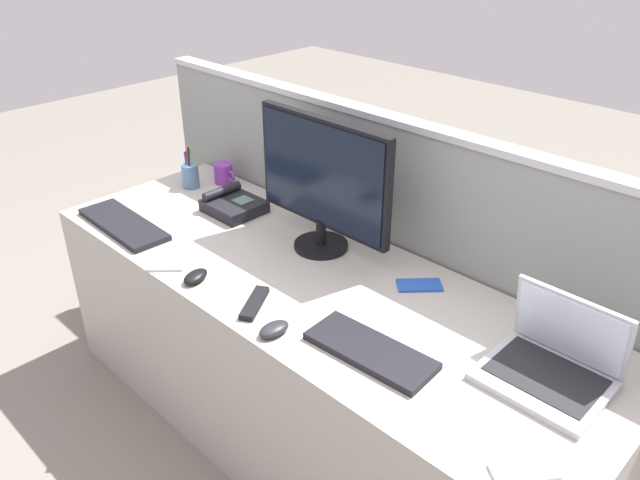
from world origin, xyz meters
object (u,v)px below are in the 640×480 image
(cell_phone_silver_slab, at_px, (165,265))
(keyboard_main, at_px, (370,351))
(cell_phone_white_slab, at_px, (524,471))
(laptop, at_px, (554,360))
(cell_phone_blue_case, at_px, (419,285))
(desk_phone, at_px, (233,205))
(coffee_mug, at_px, (224,173))
(pen_cup, at_px, (190,175))
(desktop_monitor, at_px, (323,179))
(tv_remote, at_px, (254,303))
(computer_mouse_right_hand, at_px, (274,329))
(keyboard_spare, at_px, (123,224))
(computer_mouse_left_hand, at_px, (196,276))

(cell_phone_silver_slab, bearing_deg, keyboard_main, 52.77)
(cell_phone_white_slab, height_order, cell_phone_silver_slab, same)
(laptop, relative_size, cell_phone_blue_case, 2.16)
(desk_phone, bearing_deg, laptop, -1.34)
(coffee_mug, bearing_deg, pen_cup, -116.50)
(desktop_monitor, height_order, tv_remote, desktop_monitor)
(computer_mouse_right_hand, xyz_separation_m, tv_remote, (-0.15, 0.05, -0.01))
(keyboard_spare, height_order, pen_cup, pen_cup)
(computer_mouse_right_hand, distance_m, cell_phone_white_slab, 0.77)
(pen_cup, relative_size, cell_phone_silver_slab, 1.45)
(desktop_monitor, height_order, cell_phone_white_slab, desktop_monitor)
(desk_phone, xyz_separation_m, cell_phone_blue_case, (0.87, 0.07, -0.02))
(cell_phone_white_slab, bearing_deg, cell_phone_silver_slab, -140.64)
(cell_phone_white_slab, height_order, tv_remote, tv_remote)
(desk_phone, relative_size, keyboard_spare, 0.48)
(keyboard_spare, relative_size, tv_remote, 2.63)
(computer_mouse_left_hand, bearing_deg, tv_remote, -6.78)
(cell_phone_silver_slab, bearing_deg, desktop_monitor, 102.20)
(keyboard_spare, xyz_separation_m, tv_remote, (0.77, 0.01, -0.00))
(keyboard_main, distance_m, keyboard_spare, 1.18)
(desktop_monitor, relative_size, cell_phone_white_slab, 3.92)
(keyboard_spare, height_order, cell_phone_silver_slab, keyboard_spare)
(computer_mouse_left_hand, xyz_separation_m, tv_remote, (0.25, 0.04, -0.01))
(desktop_monitor, relative_size, cell_phone_blue_case, 4.03)
(keyboard_main, xyz_separation_m, computer_mouse_right_hand, (-0.26, -0.13, 0.01))
(desk_phone, height_order, cell_phone_blue_case, desk_phone)
(keyboard_main, bearing_deg, laptop, 30.15)
(computer_mouse_left_hand, relative_size, pen_cup, 0.53)
(computer_mouse_right_hand, distance_m, cell_phone_blue_case, 0.52)
(coffee_mug, bearing_deg, cell_phone_blue_case, -3.94)
(computer_mouse_right_hand, height_order, computer_mouse_left_hand, same)
(desktop_monitor, xyz_separation_m, desk_phone, (-0.46, -0.04, -0.24))
(desktop_monitor, relative_size, desk_phone, 2.70)
(keyboard_main, bearing_deg, computer_mouse_left_hand, -173.65)
(tv_remote, bearing_deg, desk_phone, 115.63)
(computer_mouse_right_hand, relative_size, coffee_mug, 0.84)
(laptop, distance_m, cell_phone_silver_slab, 1.28)
(computer_mouse_left_hand, distance_m, cell_phone_silver_slab, 0.15)
(cell_phone_silver_slab, bearing_deg, pen_cup, -179.81)
(laptop, xyz_separation_m, keyboard_main, (-0.40, -0.27, -0.04))
(computer_mouse_left_hand, bearing_deg, desk_phone, 111.47)
(desktop_monitor, height_order, cell_phone_silver_slab, desktop_monitor)
(tv_remote, bearing_deg, computer_mouse_left_hand, 158.38)
(computer_mouse_right_hand, relative_size, cell_phone_white_slab, 0.67)
(laptop, distance_m, tv_remote, 0.88)
(cell_phone_white_slab, xyz_separation_m, tv_remote, (-0.92, 0.00, 0.01))
(desk_phone, relative_size, computer_mouse_right_hand, 2.16)
(desk_phone, height_order, keyboard_spare, desk_phone)
(keyboard_main, height_order, pen_cup, pen_cup)
(pen_cup, relative_size, tv_remote, 1.11)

